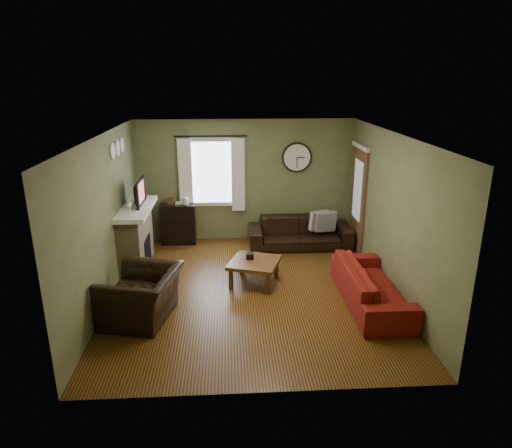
{
  "coord_description": "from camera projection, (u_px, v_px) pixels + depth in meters",
  "views": [
    {
      "loc": [
        -0.35,
        -6.95,
        3.48
      ],
      "look_at": [
        0.1,
        0.4,
        1.05
      ],
      "focal_mm": 32.0,
      "sensor_mm": 36.0,
      "label": 1
    }
  ],
  "objects": [
    {
      "name": "pillow_left",
      "position": [
        319.0,
        220.0,
        9.57
      ],
      "size": [
        0.43,
        0.25,
        0.41
      ],
      "primitive_type": "cube",
      "rotation": [
        0.0,
        0.0,
        0.32
      ],
      "color": "gray",
      "rests_on": "sofa_brown"
    },
    {
      "name": "coffee_table",
      "position": [
        254.0,
        272.0,
        7.89
      ],
      "size": [
        1.01,
        1.01,
        0.43
      ],
      "primitive_type": null,
      "rotation": [
        0.0,
        0.0,
        -0.33
      ],
      "color": "#57351A",
      "rests_on": "floor"
    },
    {
      "name": "book",
      "position": [
        175.0,
        199.0,
        9.63
      ],
      "size": [
        0.19,
        0.25,
        0.02
      ],
      "primitive_type": "imported",
      "rotation": [
        0.0,
        0.0,
        0.05
      ],
      "color": "#57351A",
      "rests_on": "bookshelf"
    },
    {
      "name": "wine_glass_a",
      "position": [
        129.0,
        210.0,
        7.71
      ],
      "size": [
        0.08,
        0.08,
        0.22
      ],
      "primitive_type": null,
      "color": "white",
      "rests_on": "mantel"
    },
    {
      "name": "wall_left",
      "position": [
        105.0,
        220.0,
        7.16
      ],
      "size": [
        0.0,
        5.2,
        2.6
      ],
      "primitive_type": "cube",
      "color": "#656D43",
      "rests_on": "ground"
    },
    {
      "name": "sofa_red",
      "position": [
        371.0,
        285.0,
        7.19
      ],
      "size": [
        0.82,
        2.11,
        0.62
      ],
      "primitive_type": "imported",
      "rotation": [
        0.0,
        0.0,
        1.57
      ],
      "color": "maroon",
      "rests_on": "floor"
    },
    {
      "name": "window_pane",
      "position": [
        212.0,
        172.0,
        9.63
      ],
      "size": [
        1.0,
        0.02,
        1.3
      ],
      "primitive_type": null,
      "color": "silver",
      "rests_on": "wall_back"
    },
    {
      "name": "sofa_brown",
      "position": [
        300.0,
        232.0,
        9.57
      ],
      "size": [
        2.13,
        0.83,
        0.62
      ],
      "primitive_type": "imported",
      "color": "black",
      "rests_on": "floor"
    },
    {
      "name": "medallion_left",
      "position": [
        113.0,
        151.0,
        7.62
      ],
      "size": [
        0.28,
        0.28,
        0.03
      ],
      "primitive_type": "cylinder",
      "color": "white",
      "rests_on": "wall_left"
    },
    {
      "name": "tissue_box",
      "position": [
        250.0,
        260.0,
        7.92
      ],
      "size": [
        0.14,
        0.14,
        0.1
      ],
      "primitive_type": "cube",
      "rotation": [
        0.0,
        0.0,
        -0.09
      ],
      "color": "black",
      "rests_on": "coffee_table"
    },
    {
      "name": "pillow_right",
      "position": [
        326.0,
        221.0,
        9.51
      ],
      "size": [
        0.44,
        0.19,
        0.42
      ],
      "primitive_type": "cube",
      "rotation": [
        0.0,
        0.0,
        0.15
      ],
      "color": "gray",
      "rests_on": "sofa_brown"
    },
    {
      "name": "wine_glass_b",
      "position": [
        130.0,
        208.0,
        7.84
      ],
      "size": [
        0.08,
        0.08,
        0.21
      ],
      "primitive_type": null,
      "color": "white",
      "rests_on": "mantel"
    },
    {
      "name": "mantel",
      "position": [
        135.0,
        209.0,
        8.31
      ],
      "size": [
        0.58,
        1.6,
        0.08
      ],
      "primitive_type": "cube",
      "color": "white",
      "rests_on": "fireplace"
    },
    {
      "name": "firebox",
      "position": [
        147.0,
        251.0,
        8.58
      ],
      "size": [
        0.04,
        0.6,
        0.55
      ],
      "primitive_type": "cube",
      "color": "black",
      "rests_on": "fireplace"
    },
    {
      "name": "curtain_right",
      "position": [
        238.0,
        175.0,
        9.59
      ],
      "size": [
        0.28,
        0.04,
        1.55
      ],
      "primitive_type": "cube",
      "color": "white",
      "rests_on": "wall_back"
    },
    {
      "name": "floor",
      "position": [
        252.0,
        290.0,
        7.7
      ],
      "size": [
        4.6,
        5.2,
        0.0
      ],
      "primitive_type": "cube",
      "color": "#513011",
      "rests_on": "ground"
    },
    {
      "name": "wall_right",
      "position": [
        392.0,
        215.0,
        7.43
      ],
      "size": [
        0.0,
        5.2,
        2.6
      ],
      "primitive_type": "cube",
      "color": "#656D43",
      "rests_on": "ground"
    },
    {
      "name": "tv",
      "position": [
        137.0,
        195.0,
        8.39
      ],
      "size": [
        0.08,
        0.6,
        0.35
      ],
      "primitive_type": "imported",
      "rotation": [
        0.0,
        0.0,
        1.57
      ],
      "color": "black",
      "rests_on": "mantel"
    },
    {
      "name": "medallion_mid",
      "position": [
        117.0,
        148.0,
        7.95
      ],
      "size": [
        0.28,
        0.28,
        0.03
      ],
      "primitive_type": "cylinder",
      "color": "white",
      "rests_on": "wall_left"
    },
    {
      "name": "fireplace",
      "position": [
        136.0,
        239.0,
        8.49
      ],
      "size": [
        0.4,
        1.4,
        1.1
      ],
      "primitive_type": "cube",
      "color": "#9A8366",
      "rests_on": "floor"
    },
    {
      "name": "medallion_right",
      "position": [
        122.0,
        145.0,
        8.28
      ],
      "size": [
        0.28,
        0.28,
        0.03
      ],
      "primitive_type": "cylinder",
      "color": "white",
      "rests_on": "wall_left"
    },
    {
      "name": "wall_back",
      "position": [
        245.0,
        181.0,
        9.76
      ],
      "size": [
        4.6,
        0.0,
        2.6
      ],
      "primitive_type": "cube",
      "color": "#656D43",
      "rests_on": "ground"
    },
    {
      "name": "wall_clock",
      "position": [
        297.0,
        158.0,
        9.62
      ],
      "size": [
        0.64,
        0.06,
        0.64
      ],
      "primitive_type": null,
      "color": "white",
      "rests_on": "wall_back"
    },
    {
      "name": "armchair",
      "position": [
        142.0,
        295.0,
        6.73
      ],
      "size": [
        1.23,
        1.34,
        0.74
      ],
      "primitive_type": "imported",
      "rotation": [
        0.0,
        0.0,
        -1.79
      ],
      "color": "black",
      "rests_on": "floor"
    },
    {
      "name": "wall_front",
      "position": [
        264.0,
        290.0,
        4.83
      ],
      "size": [
        4.6,
        0.0,
        2.6
      ],
      "primitive_type": "cube",
      "color": "#656D43",
      "rests_on": "ground"
    },
    {
      "name": "ceiling",
      "position": [
        251.0,
        135.0,
        6.88
      ],
      "size": [
        4.6,
        5.2,
        0.0
      ],
      "primitive_type": "cube",
      "color": "white",
      "rests_on": "ground"
    },
    {
      "name": "door",
      "position": [
        358.0,
        200.0,
        9.26
      ],
      "size": [
        0.05,
        0.9,
        2.1
      ],
      "primitive_type": "cube",
      "color": "brown",
      "rests_on": "floor"
    },
    {
      "name": "tv_screen",
      "position": [
        141.0,
        192.0,
        8.37
      ],
      "size": [
        0.02,
        0.62,
        0.36
      ],
      "primitive_type": "cube",
      "color": "#994C3F",
      "rests_on": "mantel"
    },
    {
      "name": "curtain_rod",
      "position": [
        211.0,
        136.0,
        9.3
      ],
      "size": [
        0.03,
        0.03,
        1.5
      ],
      "primitive_type": "cylinder",
      "color": "black",
      "rests_on": "wall_back"
    },
    {
      "name": "curtain_left",
      "position": [
        185.0,
        176.0,
        9.52
      ],
      "size": [
        0.28,
        0.04,
        1.55
      ],
      "primitive_type": "cube",
      "color": "white",
      "rests_on": "wall_back"
    },
    {
      "name": "bookshelf",
      "position": [
        178.0,
        224.0,
        9.72
      ],
      "size": [
        0.73,
        0.31,
        0.86
      ],
      "primitive_type": null,
      "color": "black",
      "rests_on": "floor"
    }
  ]
}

